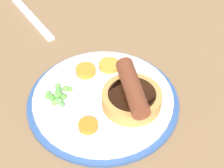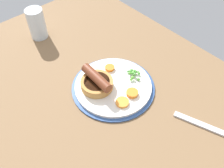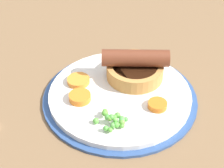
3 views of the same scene
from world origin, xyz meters
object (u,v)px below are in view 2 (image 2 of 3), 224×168
object	(u,v)px
dinner_plate	(113,86)
fork	(206,126)
sausage_pudding	(96,83)
carrot_slice_0	(122,102)
carrot_slice_2	(110,68)
drinking_glass	(37,24)
pea_pile	(134,73)
carrot_slice_1	(132,93)

from	to	relation	value
dinner_plate	fork	bearing A→B (deg)	18.78
dinner_plate	sausage_pudding	xyz separation A→B (cm)	(-2.37, -4.44, 2.87)
dinner_plate	fork	size ratio (longest dim) A/B	1.42
fork	carrot_slice_0	bearing A→B (deg)	-169.17
carrot_slice_2	fork	size ratio (longest dim) A/B	0.17
dinner_plate	drinking_glass	world-z (taller)	drinking_glass
sausage_pudding	fork	size ratio (longest dim) A/B	0.63
pea_pile	carrot_slice_1	world-z (taller)	pea_pile
carrot_slice_1	carrot_slice_2	world-z (taller)	carrot_slice_1
dinner_plate	pea_pile	size ratio (longest dim) A/B	4.79
pea_pile	drinking_glass	world-z (taller)	drinking_glass
dinner_plate	carrot_slice_0	bearing A→B (deg)	-20.99
sausage_pudding	carrot_slice_1	bearing A→B (deg)	35.69
carrot_slice_1	drinking_glass	xyz separation A→B (cm)	(-43.69, -5.14, 3.67)
carrot_slice_1	fork	distance (cm)	22.23
sausage_pudding	carrot_slice_1	size ratio (longest dim) A/B	3.22
sausage_pudding	drinking_glass	distance (cm)	34.59
sausage_pudding	carrot_slice_0	distance (cm)	9.91
sausage_pudding	carrot_slice_0	bearing A→B (deg)	11.90
pea_pile	carrot_slice_0	size ratio (longest dim) A/B	1.40
dinner_plate	carrot_slice_2	bearing A→B (deg)	145.85
dinner_plate	pea_pile	world-z (taller)	pea_pile
fork	carrot_slice_1	bearing A→B (deg)	-179.65
pea_pile	carrot_slice_1	xyz separation A→B (cm)	(5.09, -5.63, -0.43)
dinner_plate	carrot_slice_1	distance (cm)	7.14
sausage_pudding	carrot_slice_2	distance (cm)	8.79
carrot_slice_0	dinner_plate	bearing A→B (deg)	159.01
dinner_plate	carrot_slice_0	world-z (taller)	carrot_slice_0
dinner_plate	drinking_glass	bearing A→B (deg)	-174.58
drinking_glass	carrot_slice_0	bearing A→B (deg)	0.92
dinner_plate	fork	xyz separation A→B (cm)	(27.59, 9.38, -0.27)
sausage_pudding	carrot_slice_2	bearing A→B (deg)	112.73
carrot_slice_0	carrot_slice_2	size ratio (longest dim) A/B	1.26
pea_pile	carrot_slice_2	distance (cm)	8.01
pea_pile	carrot_slice_2	xyz separation A→B (cm)	(-7.13, -3.60, -0.49)
carrot_slice_2	fork	bearing A→B (deg)	9.83
dinner_plate	fork	distance (cm)	29.15
pea_pile	carrot_slice_0	world-z (taller)	pea_pile
pea_pile	carrot_slice_2	bearing A→B (deg)	-153.20
pea_pile	fork	world-z (taller)	pea_pile
pea_pile	sausage_pudding	bearing A→B (deg)	-109.29
sausage_pudding	fork	bearing A→B (deg)	26.96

